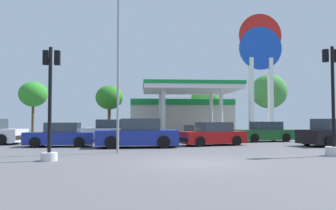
{
  "coord_description": "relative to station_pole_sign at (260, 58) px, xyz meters",
  "views": [
    {
      "loc": [
        -2.05,
        -12.57,
        1.57
      ],
      "look_at": [
        0.18,
        15.3,
        2.78
      ],
      "focal_mm": 36.77,
      "sensor_mm": 36.0,
      "label": 1
    }
  ],
  "objects": [
    {
      "name": "tree_3",
      "position": [
        4.87,
        10.51,
        -2.4
      ],
      "size": [
        4.6,
        4.6,
        7.47
      ],
      "color": "brown",
      "rests_on": "ground"
    },
    {
      "name": "car_0",
      "position": [
        -2.76,
        -8.36,
        -6.99
      ],
      "size": [
        4.25,
        2.37,
        1.44
      ],
      "color": "black",
      "rests_on": "ground"
    },
    {
      "name": "traffic_signal_1",
      "position": [
        -3.28,
        -18.15,
        -6.1
      ],
      "size": [
        0.74,
        0.74,
        4.82
      ],
      "color": "silver",
      "rests_on": "ground"
    },
    {
      "name": "gas_station",
      "position": [
        -7.34,
        4.59,
        -5.43
      ],
      "size": [
        10.82,
        14.49,
        4.78
      ],
      "color": "beige",
      "rests_on": "ground"
    },
    {
      "name": "car_6",
      "position": [
        0.06,
        -12.77,
        -6.91
      ],
      "size": [
        4.87,
        2.88,
        1.64
      ],
      "color": "black",
      "rests_on": "ground"
    },
    {
      "name": "tree_2",
      "position": [
        -3.46,
        10.87,
        -3.32
      ],
      "size": [
        3.51,
        3.51,
        6.12
      ],
      "color": "brown",
      "rests_on": "ground"
    },
    {
      "name": "corner_streetlamp",
      "position": [
        -12.8,
        -16.34,
        -3.27
      ],
      "size": [
        0.24,
        1.48,
        7.33
      ],
      "color": "gray",
      "rests_on": "ground"
    },
    {
      "name": "tree_1",
      "position": [
        -15.42,
        8.38,
        -3.47
      ],
      "size": [
        3.23,
        3.23,
        5.64
      ],
      "color": "brown",
      "rests_on": "ground"
    },
    {
      "name": "car_4",
      "position": [
        -11.91,
        -12.93,
        -6.9
      ],
      "size": [
        4.7,
        2.32,
        1.64
      ],
      "color": "black",
      "rests_on": "ground"
    },
    {
      "name": "tree_0",
      "position": [
        -24.96,
        10.88,
        -2.93
      ],
      "size": [
        3.46,
        3.46,
        6.3
      ],
      "color": "brown",
      "rests_on": "ground"
    },
    {
      "name": "traffic_signal_0",
      "position": [
        -15.22,
        -19.03,
        -5.89
      ],
      "size": [
        0.65,
        0.67,
        4.4
      ],
      "color": "silver",
      "rests_on": "ground"
    },
    {
      "name": "car_1",
      "position": [
        -13.64,
        -6.88,
        -6.92
      ],
      "size": [
        4.73,
        2.68,
        1.6
      ],
      "color": "black",
      "rests_on": "ground"
    },
    {
      "name": "station_pole_sign",
      "position": [
        0.0,
        0.0,
        0.0
      ],
      "size": [
        4.25,
        0.56,
        12.01
      ],
      "color": "white",
      "rests_on": "ground"
    },
    {
      "name": "car_2",
      "position": [
        -16.41,
        -11.94,
        -7.01
      ],
      "size": [
        3.97,
        1.86,
        1.41
      ],
      "color": "black",
      "rests_on": "ground"
    },
    {
      "name": "ground_plane",
      "position": [
        -9.68,
        -20.08,
        -7.65
      ],
      "size": [
        90.0,
        90.0,
        0.0
      ],
      "primitive_type": "plane",
      "color": "#56565B",
      "rests_on": "ground"
    },
    {
      "name": "car_3",
      "position": [
        -7.3,
        -11.69,
        -7.0
      ],
      "size": [
        4.29,
        2.73,
        1.43
      ],
      "color": "black",
      "rests_on": "ground"
    }
  ]
}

